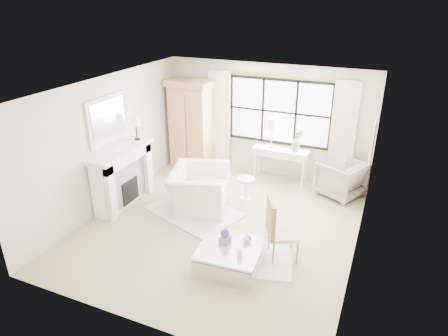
{
  "coord_description": "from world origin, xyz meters",
  "views": [
    {
      "loc": [
        2.7,
        -6.11,
        4.18
      ],
      "look_at": [
        -0.02,
        0.2,
        1.13
      ],
      "focal_mm": 32.0,
      "sensor_mm": 36.0,
      "label": 1
    }
  ],
  "objects_px": {
    "club_armchair": "(199,189)",
    "coffee_table": "(231,257)",
    "armoire": "(192,124)",
    "console_table": "(280,164)"
  },
  "relations": [
    {
      "from": "armoire",
      "to": "console_table",
      "type": "xyz_separation_m",
      "value": [
        2.31,
        0.1,
        -0.74
      ]
    },
    {
      "from": "console_table",
      "to": "armoire",
      "type": "bearing_deg",
      "value": -175.61
    },
    {
      "from": "club_armchair",
      "to": "armoire",
      "type": "bearing_deg",
      "value": 15.5
    },
    {
      "from": "armoire",
      "to": "coffee_table",
      "type": "distance_m",
      "value": 4.38
    },
    {
      "from": "armoire",
      "to": "club_armchair",
      "type": "xyz_separation_m",
      "value": [
        1.13,
        -1.88,
        -0.72
      ]
    },
    {
      "from": "coffee_table",
      "to": "club_armchair",
      "type": "bearing_deg",
      "value": 126.57
    },
    {
      "from": "club_armchair",
      "to": "coffee_table",
      "type": "distance_m",
      "value": 2.11
    },
    {
      "from": "console_table",
      "to": "coffee_table",
      "type": "height_order",
      "value": "console_table"
    },
    {
      "from": "club_armchair",
      "to": "coffee_table",
      "type": "xyz_separation_m",
      "value": [
        1.37,
        -1.59,
        -0.24
      ]
    },
    {
      "from": "armoire",
      "to": "club_armchair",
      "type": "distance_m",
      "value": 2.31
    }
  ]
}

